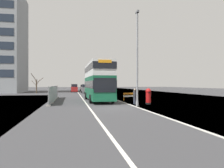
# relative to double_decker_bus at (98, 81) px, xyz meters

# --- Properties ---
(ground) EXTENTS (140.00, 280.00, 0.10)m
(ground) POSITION_rel_double_decker_bus_xyz_m (0.76, -8.28, -2.65)
(ground) COLOR #38383A
(double_decker_bus) EXTENTS (2.94, 11.51, 4.88)m
(double_decker_bus) POSITION_rel_double_decker_bus_xyz_m (0.00, 0.00, 0.00)
(double_decker_bus) COLOR #145638
(double_decker_bus) RESTS_ON ground
(lamppost_foreground) EXTENTS (0.29, 0.70, 9.47)m
(lamppost_foreground) POSITION_rel_double_decker_bus_xyz_m (3.06, -7.34, 1.89)
(lamppost_foreground) COLOR gray
(lamppost_foreground) RESTS_ON ground
(red_pillar_postbox) EXTENTS (0.61, 0.61, 1.72)m
(red_pillar_postbox) POSITION_rel_double_decker_bus_xyz_m (4.84, -5.70, -1.65)
(red_pillar_postbox) COLOR black
(red_pillar_postbox) RESTS_ON ground
(roadworks_barrier) EXTENTS (1.59, 0.76, 1.09)m
(roadworks_barrier) POSITION_rel_double_decker_bus_xyz_m (3.73, -1.70, -1.93)
(roadworks_barrier) COLOR orange
(roadworks_barrier) RESTS_ON ground
(construction_site_fence) EXTENTS (0.44, 13.80, 1.97)m
(construction_site_fence) POSITION_rel_double_decker_bus_xyz_m (-5.60, 0.90, -1.66)
(construction_site_fence) COLOR #A8AAAD
(construction_site_fence) RESTS_ON ground
(car_oncoming_near) EXTENTS (1.97, 3.81, 2.23)m
(car_oncoming_near) POSITION_rel_double_decker_bus_xyz_m (0.33, 17.45, -1.55)
(car_oncoming_near) COLOR gray
(car_oncoming_near) RESTS_ON ground
(car_receding_mid) EXTENTS (2.04, 3.84, 2.14)m
(car_receding_mid) POSITION_rel_double_decker_bus_xyz_m (0.00, 25.09, -1.60)
(car_receding_mid) COLOR slate
(car_receding_mid) RESTS_ON ground
(car_receding_far) EXTENTS (1.95, 4.05, 2.17)m
(car_receding_far) POSITION_rel_double_decker_bus_xyz_m (-2.63, 31.25, -1.58)
(car_receding_far) COLOR maroon
(car_receding_far) RESTS_ON ground
(car_far_side) EXTENTS (1.94, 4.43, 2.02)m
(car_far_side) POSITION_rel_double_decker_bus_xyz_m (0.20, 38.95, -1.65)
(car_far_side) COLOR silver
(car_far_side) RESTS_ON ground
(bare_tree_far_verge_near) EXTENTS (2.86, 2.60, 4.77)m
(bare_tree_far_verge_near) POSITION_rel_double_decker_bus_xyz_m (-11.62, 25.48, -0.55)
(bare_tree_far_verge_near) COLOR #4C3D2D
(bare_tree_far_verge_near) RESTS_ON ground
(pedestrian_at_kerb) EXTENTS (0.34, 0.34, 1.70)m
(pedestrian_at_kerb) POSITION_rel_double_decker_bus_xyz_m (3.40, -5.36, -1.74)
(pedestrian_at_kerb) COLOR #2D3342
(pedestrian_at_kerb) RESTS_ON ground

